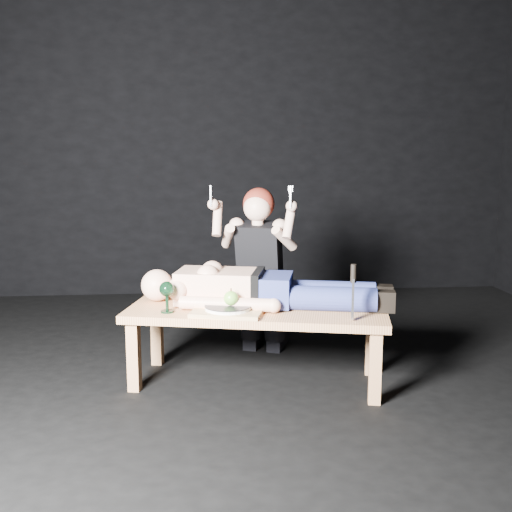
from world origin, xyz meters
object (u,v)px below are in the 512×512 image
at_px(serving_tray, 228,311).
at_px(goblet, 167,297).
at_px(carving_knife, 353,293).
at_px(lying_man, 266,285).
at_px(kneeling_woman, 262,269).
at_px(table, 257,345).

relative_size(serving_tray, goblet, 2.17).
bearing_deg(carving_knife, lying_man, 151.03).
relative_size(lying_man, kneeling_woman, 1.22).
height_order(lying_man, serving_tray, lying_man).
xyz_separation_m(serving_tray, carving_knife, (0.66, -0.21, 0.14)).
bearing_deg(kneeling_woman, carving_knife, -45.41).
xyz_separation_m(table, goblet, (-0.51, -0.04, 0.31)).
distance_m(table, lying_man, 0.36).
distance_m(goblet, carving_knife, 1.04).
xyz_separation_m(table, carving_knife, (0.49, -0.31, 0.38)).
relative_size(lying_man, carving_knife, 4.53).
xyz_separation_m(table, lying_man, (0.06, 0.07, 0.35)).
xyz_separation_m(kneeling_woman, carving_knife, (0.40, -0.87, 0.03)).
relative_size(table, kneeling_woman, 1.30).
distance_m(table, carving_knife, 0.69).
bearing_deg(serving_tray, carving_knife, -17.72).
bearing_deg(kneeling_woman, lying_man, -73.11).
bearing_deg(serving_tray, lying_man, 36.70).
height_order(kneeling_woman, carving_knife, kneeling_woman).
bearing_deg(carving_knife, kneeling_woman, 127.73).
bearing_deg(lying_man, table, -116.70).
height_order(serving_tray, carving_knife, carving_knife).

